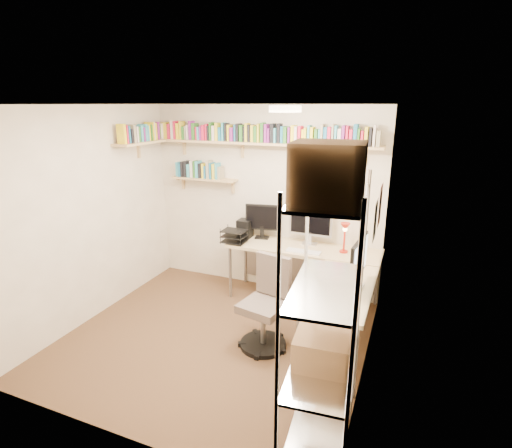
{
  "coord_description": "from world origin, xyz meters",
  "views": [
    {
      "loc": [
        1.88,
        -3.44,
        2.51
      ],
      "look_at": [
        0.27,
        0.55,
        1.2
      ],
      "focal_mm": 28.0,
      "sensor_mm": 36.0,
      "label": 1
    }
  ],
  "objects": [
    {
      "name": "room_shell",
      "position": [
        0.0,
        0.0,
        1.55
      ],
      "size": [
        3.24,
        3.04,
        2.52
      ],
      "color": "beige",
      "rests_on": "ground"
    },
    {
      "name": "corner_desk",
      "position": [
        0.7,
        0.96,
        0.74
      ],
      "size": [
        2.01,
        1.96,
        1.31
      ],
      "color": "beige",
      "rests_on": "ground"
    },
    {
      "name": "wall_shelves",
      "position": [
        -0.42,
        1.3,
        2.02
      ],
      "size": [
        3.12,
        1.09,
        0.8
      ],
      "color": "#D6B778",
      "rests_on": "ground"
    },
    {
      "name": "ground",
      "position": [
        0.0,
        0.0,
        0.0
      ],
      "size": [
        3.2,
        3.2,
        0.0
      ],
      "primitive_type": "plane",
      "color": "#4C3320",
      "rests_on": "ground"
    },
    {
      "name": "wire_rack",
      "position": [
        1.42,
        -1.12,
        1.57
      ],
      "size": [
        0.52,
        0.93,
        2.32
      ],
      "rotation": [
        0.0,
        0.0,
        0.09
      ],
      "color": "silver",
      "rests_on": "ground"
    },
    {
      "name": "office_chair",
      "position": [
        0.57,
        0.11,
        0.42
      ],
      "size": [
        0.53,
        0.54,
        0.99
      ],
      "rotation": [
        0.0,
        0.0,
        -0.21
      ],
      "color": "black",
      "rests_on": "ground"
    }
  ]
}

